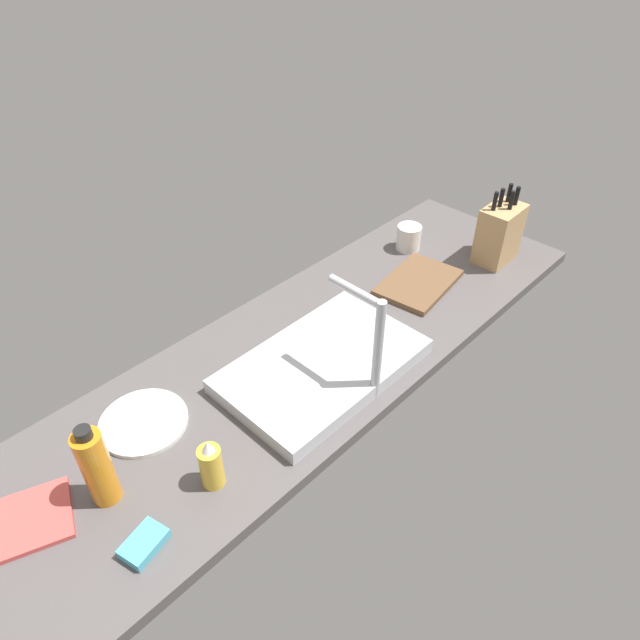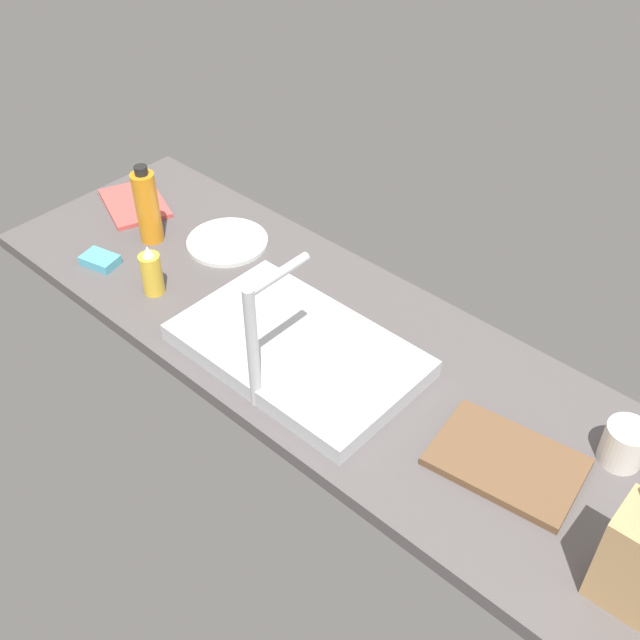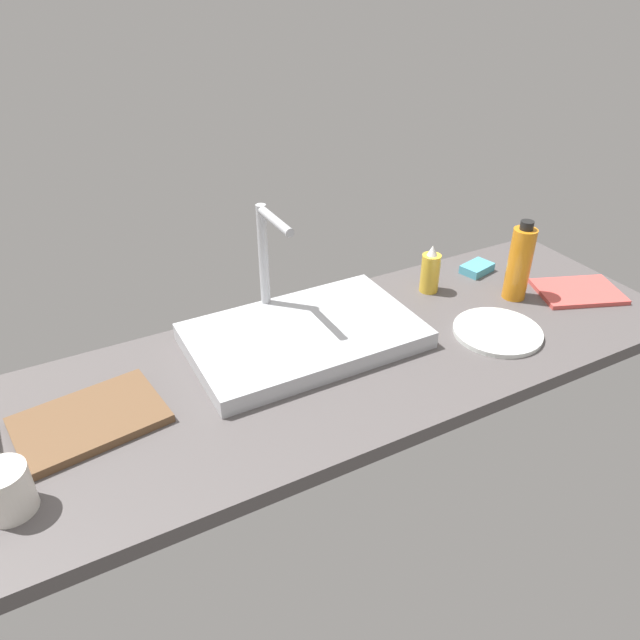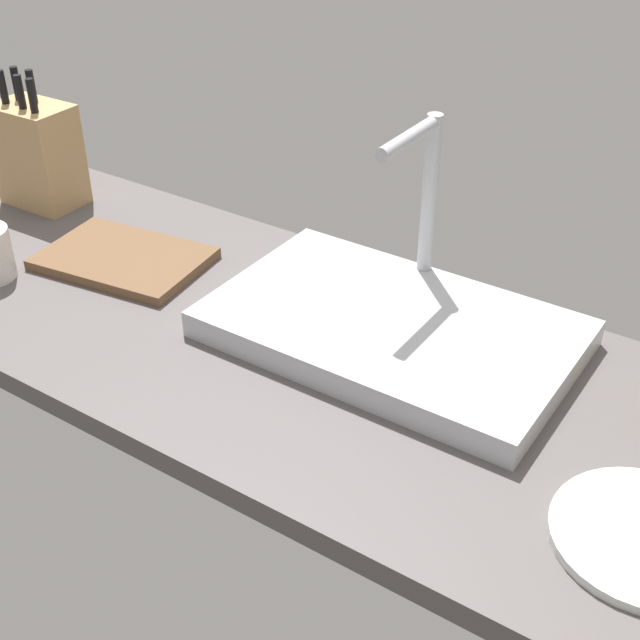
% 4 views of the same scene
% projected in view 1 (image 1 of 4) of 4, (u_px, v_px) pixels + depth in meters
% --- Properties ---
extents(countertop_slab, '(1.92, 0.58, 0.04)m').
position_uv_depth(countertop_slab, '(313.00, 352.00, 1.59)').
color(countertop_slab, '#514C4C').
rests_on(countertop_slab, ground).
extents(sink_basin, '(0.53, 0.33, 0.04)m').
position_uv_depth(sink_basin, '(323.00, 365.00, 1.49)').
color(sink_basin, '#B7BABF').
rests_on(sink_basin, countertop_slab).
extents(faucet, '(0.06, 0.17, 0.30)m').
position_uv_depth(faucet, '(372.00, 339.00, 1.34)').
color(faucet, '#B7BABF').
rests_on(faucet, countertop_slab).
extents(knife_block, '(0.15, 0.11, 0.26)m').
position_uv_depth(knife_block, '(499.00, 233.00, 1.87)').
color(knife_block, tan).
rests_on(knife_block, countertop_slab).
extents(cutting_board, '(0.30, 0.22, 0.02)m').
position_uv_depth(cutting_board, '(418.00, 283.00, 1.81)').
color(cutting_board, brown).
rests_on(cutting_board, countertop_slab).
extents(soap_bottle, '(0.05, 0.05, 0.13)m').
position_uv_depth(soap_bottle, '(211.00, 465.00, 1.20)').
color(soap_bottle, gold).
rests_on(soap_bottle, countertop_slab).
extents(water_bottle, '(0.06, 0.06, 0.22)m').
position_uv_depth(water_bottle, '(97.00, 467.00, 1.15)').
color(water_bottle, orange).
rests_on(water_bottle, countertop_slab).
extents(dinner_plate, '(0.21, 0.21, 0.01)m').
position_uv_depth(dinner_plate, '(144.00, 422.00, 1.36)').
color(dinner_plate, silver).
rests_on(dinner_plate, countertop_slab).
extents(dish_towel, '(0.26, 0.22, 0.01)m').
position_uv_depth(dish_towel, '(16.00, 525.00, 1.15)').
color(dish_towel, '#CC4C47').
rests_on(dish_towel, countertop_slab).
extents(coffee_mug, '(0.08, 0.08, 0.09)m').
position_uv_depth(coffee_mug, '(409.00, 238.00, 1.95)').
color(coffee_mug, silver).
rests_on(coffee_mug, countertop_slab).
extents(dish_sponge, '(0.10, 0.08, 0.02)m').
position_uv_depth(dish_sponge, '(144.00, 544.00, 1.11)').
color(dish_sponge, '#4CA3BC').
rests_on(dish_sponge, countertop_slab).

